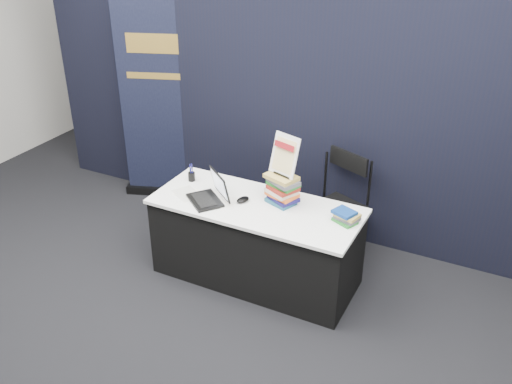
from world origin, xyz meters
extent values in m
plane|color=black|center=(0.00, 0.00, 0.00)|extent=(8.00, 8.00, 0.00)
cube|color=#B8B5AE|center=(0.00, 4.00, 1.75)|extent=(8.00, 0.02, 3.50)
cube|color=black|center=(0.00, 1.60, 1.20)|extent=(6.00, 0.08, 2.40)
cube|color=black|center=(0.00, 0.55, 0.36)|extent=(1.76, 0.71, 0.72)
cube|color=white|center=(0.00, 0.55, 0.73)|extent=(1.80, 0.75, 0.03)
cube|color=black|center=(-0.41, 0.40, 0.76)|extent=(0.40, 0.39, 0.02)
cube|color=black|center=(-0.41, 0.52, 0.89)|extent=(0.30, 0.25, 0.23)
cube|color=white|center=(-0.41, 0.51, 0.89)|extent=(0.25, 0.21, 0.18)
ellipsoid|color=black|center=(-0.12, 0.55, 0.77)|extent=(0.11, 0.14, 0.04)
cube|color=white|center=(-0.63, 0.47, 0.75)|extent=(0.28, 0.21, 0.00)
cube|color=silver|center=(-0.63, 0.44, 0.75)|extent=(0.32, 0.29, 0.00)
cube|color=white|center=(-0.31, 0.45, 0.75)|extent=(0.34, 0.28, 0.00)
cylinder|color=black|center=(-0.73, 0.68, 0.79)|extent=(0.07, 0.07, 0.08)
cube|color=navy|center=(0.18, 0.67, 0.77)|extent=(0.30, 0.27, 0.03)
cube|color=#15114C|center=(0.18, 0.67, 0.80)|extent=(0.30, 0.27, 0.03)
cube|color=orange|center=(0.18, 0.67, 0.83)|extent=(0.30, 0.27, 0.03)
cube|color=beige|center=(0.18, 0.67, 0.87)|extent=(0.30, 0.27, 0.03)
cube|color=maroon|center=(0.18, 0.67, 0.90)|extent=(0.30, 0.27, 0.03)
cube|color=#1F7425|center=(0.18, 0.67, 0.93)|extent=(0.30, 0.27, 0.03)
cube|color=#4D4D52|center=(0.18, 0.67, 0.96)|extent=(0.30, 0.27, 0.03)
cube|color=#B49848|center=(0.18, 0.67, 1.00)|extent=(0.30, 0.27, 0.03)
cube|color=#1F7425|center=(0.76, 0.63, 0.76)|extent=(0.22, 0.19, 0.03)
cube|color=#4D4D52|center=(0.76, 0.63, 0.79)|extent=(0.22, 0.19, 0.03)
cube|color=#B49848|center=(0.76, 0.63, 0.81)|extent=(0.22, 0.19, 0.03)
cube|color=navy|center=(0.76, 0.63, 0.84)|extent=(0.22, 0.19, 0.03)
cube|color=black|center=(0.18, 0.66, 1.03)|extent=(0.17, 0.07, 0.02)
cylinder|color=black|center=(0.11, 0.74, 1.13)|extent=(0.04, 0.09, 0.25)
cylinder|color=black|center=(0.25, 0.74, 1.13)|extent=(0.04, 0.09, 0.25)
cube|color=white|center=(0.18, 0.70, 1.19)|extent=(0.28, 0.17, 0.34)
cube|color=#F7E19A|center=(0.18, 0.69, 1.19)|extent=(0.22, 0.13, 0.27)
cube|color=maroon|center=(0.18, 0.69, 1.27)|extent=(0.20, 0.08, 0.05)
cube|color=black|center=(-1.61, 1.48, 0.04)|extent=(0.92, 0.42, 0.09)
cube|color=black|center=(-1.61, 1.50, 1.12)|extent=(0.85, 0.33, 2.23)
cube|color=gold|center=(-1.61, 1.48, 1.73)|extent=(0.58, 0.21, 0.20)
cube|color=gold|center=(-1.61, 1.48, 1.39)|extent=(0.63, 0.23, 0.07)
cylinder|color=black|center=(0.30, 0.97, 0.24)|extent=(0.02, 0.02, 0.48)
cylinder|color=black|center=(0.73, 0.97, 0.24)|extent=(0.02, 0.02, 0.48)
cylinder|color=black|center=(0.30, 1.40, 0.24)|extent=(0.02, 0.02, 0.48)
cylinder|color=black|center=(0.73, 1.40, 0.24)|extent=(0.02, 0.02, 0.48)
cube|color=black|center=(0.52, 1.19, 0.50)|extent=(0.59, 0.59, 0.04)
cube|color=black|center=(0.52, 1.40, 0.91)|extent=(0.41, 0.19, 0.17)
camera|label=1|loc=(1.90, -3.19, 3.13)|focal=40.00mm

